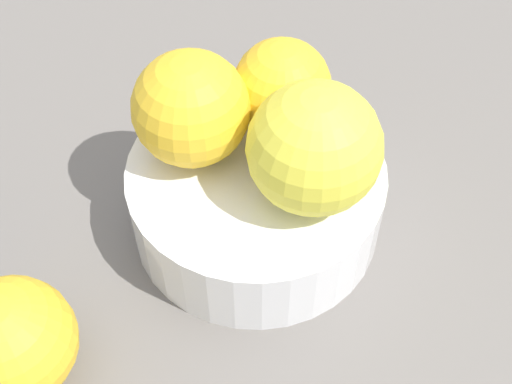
% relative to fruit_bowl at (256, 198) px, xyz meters
% --- Properties ---
extents(ground_plane, '(1.10, 1.10, 0.02)m').
position_rel_fruit_bowl_xyz_m(ground_plane, '(0.00, 0.00, -0.04)').
color(ground_plane, '#66605B').
extents(fruit_bowl, '(0.17, 0.17, 0.06)m').
position_rel_fruit_bowl_xyz_m(fruit_bowl, '(0.00, 0.00, 0.00)').
color(fruit_bowl, white).
rests_on(fruit_bowl, ground_plane).
extents(orange_in_bowl_0, '(0.08, 0.08, 0.08)m').
position_rel_fruit_bowl_xyz_m(orange_in_bowl_0, '(0.03, -0.02, 0.07)').
color(orange_in_bowl_0, yellow).
rests_on(orange_in_bowl_0, fruit_bowl).
extents(orange_in_bowl_1, '(0.08, 0.08, 0.08)m').
position_rel_fruit_bowl_xyz_m(orange_in_bowl_1, '(-0.04, 0.02, 0.07)').
color(orange_in_bowl_1, yellow).
rests_on(orange_in_bowl_1, fruit_bowl).
extents(orange_in_bowl_2, '(0.07, 0.07, 0.07)m').
position_rel_fruit_bowl_xyz_m(orange_in_bowl_2, '(0.02, 0.04, 0.06)').
color(orange_in_bowl_2, yellow).
rests_on(orange_in_bowl_2, fruit_bowl).
extents(orange_loose_0, '(0.08, 0.08, 0.08)m').
position_rel_fruit_bowl_xyz_m(orange_loose_0, '(-0.15, -0.11, 0.01)').
color(orange_loose_0, yellow).
rests_on(orange_loose_0, ground_plane).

